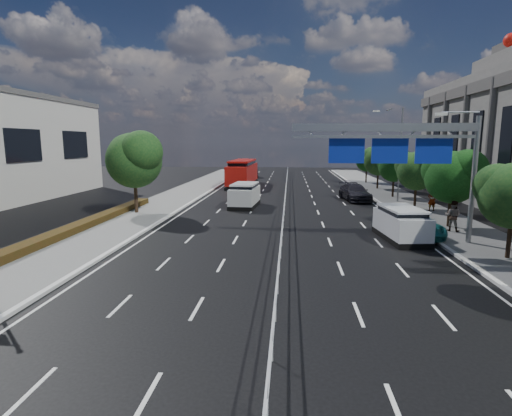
{
  "coord_description": "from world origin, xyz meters",
  "views": [
    {
      "loc": [
        0.4,
        -13.07,
        5.8
      ],
      "look_at": [
        -1.33,
        7.35,
        2.4
      ],
      "focal_mm": 28.0,
      "sensor_mm": 36.0,
      "label": 1
    }
  ],
  "objects_px": {
    "white_minivan": "(245,195)",
    "pedestrian_a": "(432,200)",
    "near_car_silver": "(246,189)",
    "parked_car_teal": "(416,225)",
    "pedestrian_b": "(453,216)",
    "parked_car_dark": "(355,192)",
    "overhead_gantry": "(404,145)",
    "red_bus": "(243,172)",
    "silver_minivan": "(401,224)",
    "near_car_dark": "(253,173)"
  },
  "relations": [
    {
      "from": "white_minivan",
      "to": "red_bus",
      "type": "height_order",
      "value": "red_bus"
    },
    {
      "from": "white_minivan",
      "to": "near_car_silver",
      "type": "xyz_separation_m",
      "value": [
        -0.75,
        7.91,
        -0.32
      ]
    },
    {
      "from": "silver_minivan",
      "to": "parked_car_dark",
      "type": "distance_m",
      "value": 16.34
    },
    {
      "from": "overhead_gantry",
      "to": "white_minivan",
      "type": "height_order",
      "value": "overhead_gantry"
    },
    {
      "from": "near_car_dark",
      "to": "pedestrian_a",
      "type": "xyz_separation_m",
      "value": [
        17.83,
        -32.24,
        0.35
      ]
    },
    {
      "from": "pedestrian_a",
      "to": "pedestrian_b",
      "type": "bearing_deg",
      "value": 77.31
    },
    {
      "from": "parked_car_teal",
      "to": "pedestrian_b",
      "type": "relative_size",
      "value": 2.56
    },
    {
      "from": "overhead_gantry",
      "to": "red_bus",
      "type": "height_order",
      "value": "overhead_gantry"
    },
    {
      "from": "overhead_gantry",
      "to": "white_minivan",
      "type": "distance_m",
      "value": 16.75
    },
    {
      "from": "red_bus",
      "to": "pedestrian_a",
      "type": "distance_m",
      "value": 26.11
    },
    {
      "from": "white_minivan",
      "to": "parked_car_dark",
      "type": "height_order",
      "value": "white_minivan"
    },
    {
      "from": "overhead_gantry",
      "to": "red_bus",
      "type": "xyz_separation_m",
      "value": [
        -12.6,
        29.57,
        -3.81
      ]
    },
    {
      "from": "parked_car_dark",
      "to": "pedestrian_b",
      "type": "bearing_deg",
      "value": -82.06
    },
    {
      "from": "near_car_dark",
      "to": "pedestrian_b",
      "type": "bearing_deg",
      "value": 106.13
    },
    {
      "from": "overhead_gantry",
      "to": "near_car_silver",
      "type": "distance_m",
      "value": 23.61
    },
    {
      "from": "red_bus",
      "to": "parked_car_teal",
      "type": "height_order",
      "value": "red_bus"
    },
    {
      "from": "near_car_silver",
      "to": "silver_minivan",
      "type": "height_order",
      "value": "silver_minivan"
    },
    {
      "from": "near_car_dark",
      "to": "overhead_gantry",
      "type": "bearing_deg",
      "value": 99.82
    },
    {
      "from": "pedestrian_a",
      "to": "pedestrian_b",
      "type": "relative_size",
      "value": 0.93
    },
    {
      "from": "silver_minivan",
      "to": "parked_car_teal",
      "type": "xyz_separation_m",
      "value": [
        1.21,
        1.04,
        -0.26
      ]
    },
    {
      "from": "overhead_gantry",
      "to": "pedestrian_a",
      "type": "xyz_separation_m",
      "value": [
        5.44,
        10.72,
        -4.55
      ]
    },
    {
      "from": "white_minivan",
      "to": "parked_car_dark",
      "type": "distance_m",
      "value": 11.65
    },
    {
      "from": "near_car_dark",
      "to": "silver_minivan",
      "type": "height_order",
      "value": "silver_minivan"
    },
    {
      "from": "overhead_gantry",
      "to": "pedestrian_b",
      "type": "distance_m",
      "value": 6.75
    },
    {
      "from": "white_minivan",
      "to": "parked_car_teal",
      "type": "distance_m",
      "value": 15.83
    },
    {
      "from": "overhead_gantry",
      "to": "white_minivan",
      "type": "xyz_separation_m",
      "value": [
        -10.37,
        12.34,
        -4.55
      ]
    },
    {
      "from": "overhead_gantry",
      "to": "pedestrian_b",
      "type": "relative_size",
      "value": 5.19
    },
    {
      "from": "white_minivan",
      "to": "parked_car_dark",
      "type": "xyz_separation_m",
      "value": [
        10.57,
        4.91,
        -0.24
      ]
    },
    {
      "from": "parked_car_teal",
      "to": "pedestrian_b",
      "type": "height_order",
      "value": "pedestrian_b"
    },
    {
      "from": "white_minivan",
      "to": "near_car_silver",
      "type": "relative_size",
      "value": 1.18
    },
    {
      "from": "near_car_silver",
      "to": "red_bus",
      "type": "bearing_deg",
      "value": -81.96
    },
    {
      "from": "near_car_silver",
      "to": "parked_car_teal",
      "type": "bearing_deg",
      "value": 123.71
    },
    {
      "from": "overhead_gantry",
      "to": "white_minivan",
      "type": "bearing_deg",
      "value": 130.04
    },
    {
      "from": "red_bus",
      "to": "parked_car_teal",
      "type": "bearing_deg",
      "value": -61.04
    },
    {
      "from": "overhead_gantry",
      "to": "near_car_dark",
      "type": "distance_m",
      "value": 44.98
    },
    {
      "from": "near_car_silver",
      "to": "silver_minivan",
      "type": "relative_size",
      "value": 0.88
    },
    {
      "from": "white_minivan",
      "to": "pedestrian_b",
      "type": "height_order",
      "value": "white_minivan"
    },
    {
      "from": "near_car_dark",
      "to": "parked_car_dark",
      "type": "bearing_deg",
      "value": 109.82
    },
    {
      "from": "parked_car_dark",
      "to": "pedestrian_a",
      "type": "relative_size",
      "value": 3.05
    },
    {
      "from": "white_minivan",
      "to": "pedestrian_a",
      "type": "height_order",
      "value": "white_minivan"
    },
    {
      "from": "overhead_gantry",
      "to": "near_car_dark",
      "type": "height_order",
      "value": "overhead_gantry"
    },
    {
      "from": "near_car_silver",
      "to": "pedestrian_a",
      "type": "distance_m",
      "value": 19.12
    },
    {
      "from": "white_minivan",
      "to": "pedestrian_b",
      "type": "distance_m",
      "value": 17.26
    },
    {
      "from": "red_bus",
      "to": "parked_car_teal",
      "type": "xyz_separation_m",
      "value": [
        14.16,
        -27.62,
        -1.1
      ]
    },
    {
      "from": "parked_car_teal",
      "to": "parked_car_dark",
      "type": "bearing_deg",
      "value": 93.29
    },
    {
      "from": "overhead_gantry",
      "to": "parked_car_teal",
      "type": "relative_size",
      "value": 2.02
    },
    {
      "from": "near_car_dark",
      "to": "pedestrian_b",
      "type": "height_order",
      "value": "pedestrian_b"
    },
    {
      "from": "near_car_dark",
      "to": "parked_car_dark",
      "type": "distance_m",
      "value": 28.63
    },
    {
      "from": "red_bus",
      "to": "overhead_gantry",
      "type": "bearing_deg",
      "value": -65.11
    },
    {
      "from": "near_car_dark",
      "to": "parked_car_teal",
      "type": "bearing_deg",
      "value": 102.52
    }
  ]
}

